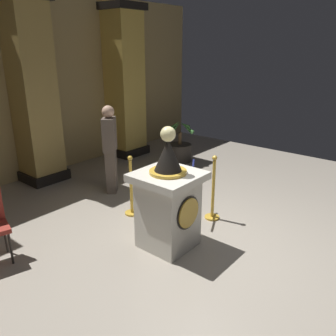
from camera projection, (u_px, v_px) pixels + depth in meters
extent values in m
plane|color=#9E9384|center=(200.00, 244.00, 4.95)|extent=(10.38, 10.38, 0.00)
cube|color=tan|center=(22.00, 88.00, 6.98)|extent=(10.38, 0.16, 3.74)
cube|color=beige|center=(168.00, 213.00, 4.78)|extent=(0.66, 0.66, 0.98)
cube|color=beige|center=(168.00, 177.00, 4.60)|extent=(0.83, 0.83, 0.10)
cylinder|color=gold|center=(188.00, 213.00, 4.53)|extent=(0.41, 0.03, 0.41)
cylinder|color=black|center=(188.00, 213.00, 4.53)|extent=(0.46, 0.01, 0.46)
cylinder|color=gold|center=(168.00, 172.00, 4.57)|extent=(0.50, 0.50, 0.04)
cone|color=black|center=(168.00, 155.00, 4.49)|extent=(0.36, 0.36, 0.43)
cylinder|color=gold|center=(168.00, 140.00, 4.43)|extent=(0.03, 0.03, 0.05)
sphere|color=beige|center=(168.00, 134.00, 4.40)|extent=(0.20, 0.20, 0.20)
cylinder|color=gold|center=(212.00, 217.00, 5.69)|extent=(0.24, 0.24, 0.03)
cylinder|color=gold|center=(213.00, 190.00, 5.53)|extent=(0.05, 0.05, 0.99)
sphere|color=gold|center=(215.00, 158.00, 5.35)|extent=(0.08, 0.08, 0.08)
cylinder|color=gold|center=(132.00, 213.00, 5.84)|extent=(0.24, 0.24, 0.03)
cylinder|color=gold|center=(131.00, 188.00, 5.69)|extent=(0.05, 0.05, 0.94)
sphere|color=gold|center=(130.00, 158.00, 5.52)|extent=(0.08, 0.08, 0.08)
cylinder|color=#141947|center=(193.00, 172.00, 5.47)|extent=(0.59, 0.40, 0.21)
cylinder|color=#141947|center=(151.00, 170.00, 5.54)|extent=(0.59, 0.40, 0.21)
sphere|color=#141947|center=(172.00, 176.00, 5.54)|extent=(0.04, 0.04, 0.04)
cube|color=black|center=(127.00, 150.00, 9.08)|extent=(0.85, 0.85, 0.20)
cube|color=gold|center=(124.00, 83.00, 8.52)|extent=(0.74, 0.74, 3.59)
cube|color=black|center=(121.00, 6.00, 7.95)|extent=(0.89, 0.89, 0.16)
cube|color=black|center=(44.00, 175.00, 7.32)|extent=(0.80, 0.80, 0.20)
cube|color=tan|center=(33.00, 93.00, 6.76)|extent=(0.69, 0.69, 3.59)
cylinder|color=#2D2823|center=(180.00, 153.00, 8.43)|extent=(0.56, 0.56, 0.42)
cylinder|color=brown|center=(180.00, 138.00, 8.31)|extent=(0.08, 0.08, 0.29)
cone|color=#387533|center=(185.00, 125.00, 8.36)|extent=(0.40, 0.13, 0.26)
cone|color=#387533|center=(174.00, 125.00, 8.35)|extent=(0.13, 0.37, 0.32)
cone|color=#387533|center=(175.00, 128.00, 8.08)|extent=(0.38, 0.10, 0.27)
cone|color=#387533|center=(187.00, 128.00, 8.11)|extent=(0.11, 0.38, 0.28)
cube|color=brown|center=(111.00, 171.00, 6.60)|extent=(0.33, 0.32, 0.82)
cube|color=brown|center=(109.00, 134.00, 6.36)|extent=(0.42, 0.40, 0.62)
sphere|color=tan|center=(108.00, 112.00, 6.22)|extent=(0.22, 0.22, 0.22)
cylinder|color=black|center=(11.00, 248.00, 4.44)|extent=(0.03, 0.03, 0.45)
cylinder|color=black|center=(5.00, 238.00, 4.68)|extent=(0.03, 0.03, 0.45)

